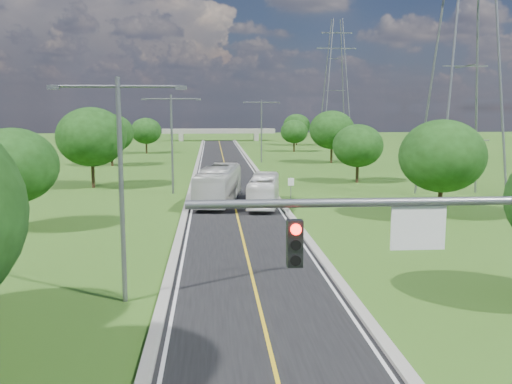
% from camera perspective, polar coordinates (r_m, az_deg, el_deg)
% --- Properties ---
extents(ground, '(260.00, 260.00, 0.00)m').
position_cam_1_polar(ground, '(73.77, -2.88, 1.63)').
color(ground, '#2F5A19').
rests_on(ground, ground).
extents(road, '(8.00, 150.00, 0.06)m').
position_cam_1_polar(road, '(79.73, -3.00, 2.15)').
color(road, black).
rests_on(road, ground).
extents(curb_left, '(0.50, 150.00, 0.22)m').
position_cam_1_polar(curb_left, '(79.72, -6.06, 2.18)').
color(curb_left, gray).
rests_on(curb_left, ground).
extents(curb_right, '(0.50, 150.00, 0.22)m').
position_cam_1_polar(curb_right, '(79.94, 0.04, 2.24)').
color(curb_right, gray).
rests_on(curb_right, ground).
extents(signal_mast, '(8.54, 0.33, 7.20)m').
position_cam_1_polar(signal_mast, '(14.01, 19.93, -7.72)').
color(signal_mast, slate).
rests_on(signal_mast, ground).
extents(speed_limit_sign, '(0.55, 0.09, 2.40)m').
position_cam_1_polar(speed_limit_sign, '(52.20, 3.51, 0.59)').
color(speed_limit_sign, slate).
rests_on(speed_limit_sign, ground).
extents(overpass, '(30.00, 3.00, 3.20)m').
position_cam_1_polar(overpass, '(153.37, -3.74, 6.03)').
color(overpass, gray).
rests_on(overpass, ground).
extents(streetlight_near_left, '(5.90, 0.25, 10.00)m').
position_cam_1_polar(streetlight_near_left, '(25.69, -13.38, 2.07)').
color(streetlight_near_left, slate).
rests_on(streetlight_near_left, ground).
extents(streetlight_mid_left, '(5.90, 0.25, 10.00)m').
position_cam_1_polar(streetlight_mid_left, '(58.43, -8.42, 5.62)').
color(streetlight_mid_left, slate).
rests_on(streetlight_mid_left, ground).
extents(streetlight_far_right, '(5.90, 0.25, 10.00)m').
position_cam_1_polar(streetlight_far_right, '(91.62, 0.55, 6.68)').
color(streetlight_far_right, slate).
rests_on(streetlight_far_right, ground).
extents(power_tower_near, '(9.00, 6.40, 28.00)m').
position_cam_1_polar(power_tower_near, '(58.64, 20.27, 13.10)').
color(power_tower_near, slate).
rests_on(power_tower_near, ground).
extents(power_tower_far, '(9.00, 6.40, 28.00)m').
position_cam_1_polar(power_tower_far, '(131.36, 7.98, 10.64)').
color(power_tower_far, slate).
rests_on(power_tower_far, ground).
extents(tree_lb, '(6.30, 6.30, 7.33)m').
position_cam_1_polar(tree_lb, '(43.72, -23.13, 2.43)').
color(tree_lb, black).
rests_on(tree_lb, ground).
extents(tree_lc, '(7.56, 7.56, 8.79)m').
position_cam_1_polar(tree_lc, '(64.62, -16.13, 5.31)').
color(tree_lc, black).
rests_on(tree_lc, ground).
extents(tree_ld, '(6.72, 6.72, 7.82)m').
position_cam_1_polar(tree_ld, '(88.58, -14.28, 5.73)').
color(tree_ld, black).
rests_on(tree_ld, ground).
extents(tree_le, '(5.88, 5.88, 6.84)m').
position_cam_1_polar(tree_le, '(112.01, -10.93, 6.02)').
color(tree_le, black).
rests_on(tree_le, ground).
extents(tree_rb, '(6.72, 6.72, 7.82)m').
position_cam_1_polar(tree_rb, '(46.98, 18.12, 3.44)').
color(tree_rb, black).
rests_on(tree_rb, ground).
extents(tree_rc, '(5.88, 5.88, 6.84)m').
position_cam_1_polar(tree_rc, '(67.55, 10.16, 4.58)').
color(tree_rc, black).
rests_on(tree_rc, ground).
extents(tree_rd, '(7.14, 7.14, 8.30)m').
position_cam_1_polar(tree_rd, '(91.30, 7.59, 6.18)').
color(tree_rd, black).
rests_on(tree_rd, ground).
extents(tree_re, '(5.46, 5.46, 6.35)m').
position_cam_1_polar(tree_re, '(114.52, 3.84, 6.04)').
color(tree_re, black).
rests_on(tree_re, ground).
extents(tree_rf, '(6.30, 6.30, 7.33)m').
position_cam_1_polar(tree_rf, '(134.79, 4.09, 6.65)').
color(tree_rf, black).
rests_on(tree_rf, ground).
extents(bus_outbound, '(3.77, 10.03, 2.73)m').
position_cam_1_polar(bus_outbound, '(50.58, 0.79, 0.15)').
color(bus_outbound, white).
rests_on(bus_outbound, road).
extents(bus_inbound, '(4.72, 12.24, 3.33)m').
position_cam_1_polar(bus_inbound, '(52.35, -3.77, 0.74)').
color(bus_inbound, silver).
rests_on(bus_inbound, road).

